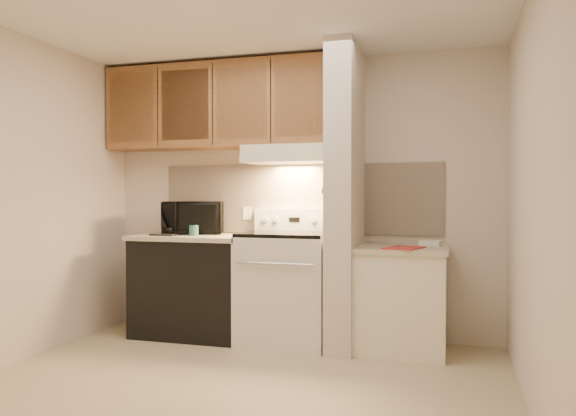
% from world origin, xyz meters
% --- Properties ---
extents(floor, '(3.60, 3.60, 0.00)m').
position_xyz_m(floor, '(0.00, 0.00, 0.00)').
color(floor, '#C0B08A').
rests_on(floor, ground).
extents(ceiling, '(3.60, 3.60, 0.00)m').
position_xyz_m(ceiling, '(0.00, 0.00, 2.50)').
color(ceiling, white).
rests_on(ceiling, wall_back).
extents(wall_back, '(3.60, 2.50, 0.02)m').
position_xyz_m(wall_back, '(0.00, 1.50, 1.25)').
color(wall_back, beige).
rests_on(wall_back, floor).
extents(wall_left, '(0.02, 3.00, 2.50)m').
position_xyz_m(wall_left, '(-1.80, 0.00, 1.25)').
color(wall_left, beige).
rests_on(wall_left, floor).
extents(wall_right, '(0.02, 3.00, 2.50)m').
position_xyz_m(wall_right, '(1.80, 0.00, 1.25)').
color(wall_right, beige).
rests_on(wall_right, floor).
extents(backsplash, '(2.60, 0.02, 0.63)m').
position_xyz_m(backsplash, '(0.00, 1.49, 1.24)').
color(backsplash, '#F4DBC2').
rests_on(backsplash, wall_back).
extents(range_body, '(0.76, 0.65, 0.92)m').
position_xyz_m(range_body, '(0.00, 1.16, 0.46)').
color(range_body, silver).
rests_on(range_body, floor).
extents(oven_window, '(0.50, 0.01, 0.30)m').
position_xyz_m(oven_window, '(0.00, 0.84, 0.50)').
color(oven_window, black).
rests_on(oven_window, range_body).
extents(oven_handle, '(0.65, 0.02, 0.02)m').
position_xyz_m(oven_handle, '(0.00, 0.80, 0.72)').
color(oven_handle, silver).
rests_on(oven_handle, range_body).
extents(cooktop, '(0.74, 0.64, 0.03)m').
position_xyz_m(cooktop, '(0.00, 1.16, 0.94)').
color(cooktop, black).
rests_on(cooktop, range_body).
extents(range_backguard, '(0.76, 0.08, 0.20)m').
position_xyz_m(range_backguard, '(0.00, 1.44, 1.05)').
color(range_backguard, silver).
rests_on(range_backguard, range_body).
extents(range_display, '(0.10, 0.01, 0.04)m').
position_xyz_m(range_display, '(0.00, 1.40, 1.05)').
color(range_display, black).
rests_on(range_display, range_backguard).
extents(range_knob_left_outer, '(0.05, 0.02, 0.05)m').
position_xyz_m(range_knob_left_outer, '(-0.28, 1.40, 1.05)').
color(range_knob_left_outer, silver).
rests_on(range_knob_left_outer, range_backguard).
extents(range_knob_left_inner, '(0.05, 0.02, 0.05)m').
position_xyz_m(range_knob_left_inner, '(-0.18, 1.40, 1.05)').
color(range_knob_left_inner, silver).
rests_on(range_knob_left_inner, range_backguard).
extents(range_knob_right_inner, '(0.05, 0.02, 0.05)m').
position_xyz_m(range_knob_right_inner, '(0.18, 1.40, 1.05)').
color(range_knob_right_inner, silver).
rests_on(range_knob_right_inner, range_backguard).
extents(range_knob_right_outer, '(0.05, 0.02, 0.05)m').
position_xyz_m(range_knob_right_outer, '(0.28, 1.40, 1.05)').
color(range_knob_right_outer, silver).
rests_on(range_knob_right_outer, range_backguard).
extents(dishwasher_front, '(1.00, 0.63, 0.87)m').
position_xyz_m(dishwasher_front, '(-0.88, 1.17, 0.43)').
color(dishwasher_front, black).
rests_on(dishwasher_front, floor).
extents(left_countertop, '(1.04, 0.67, 0.04)m').
position_xyz_m(left_countertop, '(-0.88, 1.17, 0.89)').
color(left_countertop, beige).
rests_on(left_countertop, dishwasher_front).
extents(spoon_rest, '(0.23, 0.08, 0.02)m').
position_xyz_m(spoon_rest, '(-1.08, 0.97, 0.92)').
color(spoon_rest, black).
rests_on(spoon_rest, left_countertop).
extents(teal_jar, '(0.10, 0.10, 0.09)m').
position_xyz_m(teal_jar, '(-0.83, 1.06, 0.96)').
color(teal_jar, '#2E645D').
rests_on(teal_jar, left_countertop).
extents(outlet, '(0.08, 0.01, 0.12)m').
position_xyz_m(outlet, '(-0.48, 1.48, 1.10)').
color(outlet, '#F0E8CE').
rests_on(outlet, backsplash).
extents(microwave, '(0.63, 0.52, 0.30)m').
position_xyz_m(microwave, '(-0.95, 1.31, 1.06)').
color(microwave, black).
rests_on(microwave, left_countertop).
extents(partition_pillar, '(0.22, 0.70, 2.50)m').
position_xyz_m(partition_pillar, '(0.51, 1.15, 1.25)').
color(partition_pillar, beige).
rests_on(partition_pillar, floor).
extents(pillar_trim, '(0.01, 0.70, 0.04)m').
position_xyz_m(pillar_trim, '(0.39, 1.15, 1.30)').
color(pillar_trim, '#915F37').
rests_on(pillar_trim, partition_pillar).
extents(knife_strip, '(0.02, 0.42, 0.04)m').
position_xyz_m(knife_strip, '(0.39, 1.10, 1.32)').
color(knife_strip, black).
rests_on(knife_strip, partition_pillar).
extents(knife_blade_a, '(0.01, 0.03, 0.16)m').
position_xyz_m(knife_blade_a, '(0.38, 0.93, 1.22)').
color(knife_blade_a, silver).
rests_on(knife_blade_a, knife_strip).
extents(knife_handle_a, '(0.02, 0.02, 0.10)m').
position_xyz_m(knife_handle_a, '(0.38, 0.95, 1.37)').
color(knife_handle_a, black).
rests_on(knife_handle_a, knife_strip).
extents(knife_blade_b, '(0.01, 0.04, 0.18)m').
position_xyz_m(knife_blade_b, '(0.38, 1.01, 1.21)').
color(knife_blade_b, silver).
rests_on(knife_blade_b, knife_strip).
extents(knife_handle_b, '(0.02, 0.02, 0.10)m').
position_xyz_m(knife_handle_b, '(0.38, 1.03, 1.37)').
color(knife_handle_b, black).
rests_on(knife_handle_b, knife_strip).
extents(knife_blade_c, '(0.01, 0.04, 0.20)m').
position_xyz_m(knife_blade_c, '(0.38, 1.11, 1.20)').
color(knife_blade_c, silver).
rests_on(knife_blade_c, knife_strip).
extents(knife_handle_c, '(0.02, 0.02, 0.10)m').
position_xyz_m(knife_handle_c, '(0.38, 1.10, 1.37)').
color(knife_handle_c, black).
rests_on(knife_handle_c, knife_strip).
extents(knife_blade_d, '(0.01, 0.04, 0.16)m').
position_xyz_m(knife_blade_d, '(0.38, 1.19, 1.22)').
color(knife_blade_d, silver).
rests_on(knife_blade_d, knife_strip).
extents(knife_handle_d, '(0.02, 0.02, 0.10)m').
position_xyz_m(knife_handle_d, '(0.38, 1.19, 1.37)').
color(knife_handle_d, black).
rests_on(knife_handle_d, knife_strip).
extents(knife_blade_e, '(0.01, 0.04, 0.18)m').
position_xyz_m(knife_blade_e, '(0.38, 1.26, 1.21)').
color(knife_blade_e, silver).
rests_on(knife_blade_e, knife_strip).
extents(knife_handle_e, '(0.02, 0.02, 0.10)m').
position_xyz_m(knife_handle_e, '(0.38, 1.26, 1.37)').
color(knife_handle_e, black).
rests_on(knife_handle_e, knife_strip).
extents(oven_mitt, '(0.03, 0.10, 0.25)m').
position_xyz_m(oven_mitt, '(0.38, 1.32, 1.14)').
color(oven_mitt, gray).
rests_on(oven_mitt, partition_pillar).
extents(right_cab_base, '(0.70, 0.60, 0.81)m').
position_xyz_m(right_cab_base, '(0.97, 1.15, 0.40)').
color(right_cab_base, '#F0E8CE').
rests_on(right_cab_base, floor).
extents(right_countertop, '(0.74, 0.64, 0.04)m').
position_xyz_m(right_countertop, '(0.97, 1.15, 0.83)').
color(right_countertop, beige).
rests_on(right_countertop, right_cab_base).
extents(red_folder, '(0.33, 0.38, 0.01)m').
position_xyz_m(red_folder, '(1.00, 1.00, 0.86)').
color(red_folder, '#B62F2D').
rests_on(red_folder, right_countertop).
extents(white_box, '(0.19, 0.15, 0.04)m').
position_xyz_m(white_box, '(1.19, 1.33, 0.87)').
color(white_box, white).
rests_on(white_box, right_countertop).
extents(range_hood, '(0.78, 0.44, 0.15)m').
position_xyz_m(range_hood, '(0.00, 1.28, 1.62)').
color(range_hood, '#F0E8CE').
rests_on(range_hood, upper_cabinets).
extents(hood_lip, '(0.78, 0.04, 0.06)m').
position_xyz_m(hood_lip, '(0.00, 1.07, 1.58)').
color(hood_lip, '#F0E8CE').
rests_on(hood_lip, range_hood).
extents(upper_cabinets, '(2.18, 0.33, 0.77)m').
position_xyz_m(upper_cabinets, '(-0.69, 1.32, 2.08)').
color(upper_cabinets, '#915F37').
rests_on(upper_cabinets, wall_back).
extents(cab_door_a, '(0.46, 0.01, 0.63)m').
position_xyz_m(cab_door_a, '(-1.51, 1.17, 2.08)').
color(cab_door_a, '#915F37').
rests_on(cab_door_a, upper_cabinets).
extents(cab_gap_a, '(0.01, 0.01, 0.73)m').
position_xyz_m(cab_gap_a, '(-1.23, 1.16, 2.08)').
color(cab_gap_a, black).
rests_on(cab_gap_a, upper_cabinets).
extents(cab_door_b, '(0.46, 0.01, 0.63)m').
position_xyz_m(cab_door_b, '(-0.96, 1.17, 2.08)').
color(cab_door_b, '#915F37').
rests_on(cab_door_b, upper_cabinets).
extents(cab_gap_b, '(0.01, 0.01, 0.73)m').
position_xyz_m(cab_gap_b, '(-0.69, 1.16, 2.08)').
color(cab_gap_b, black).
rests_on(cab_gap_b, upper_cabinets).
extents(cab_door_c, '(0.46, 0.01, 0.63)m').
position_xyz_m(cab_door_c, '(-0.42, 1.17, 2.08)').
color(cab_door_c, '#915F37').
rests_on(cab_door_c, upper_cabinets).
extents(cab_gap_c, '(0.01, 0.01, 0.73)m').
position_xyz_m(cab_gap_c, '(-0.14, 1.16, 2.08)').
color(cab_gap_c, black).
rests_on(cab_gap_c, upper_cabinets).
extents(cab_door_d, '(0.46, 0.01, 0.63)m').
position_xyz_m(cab_door_d, '(0.13, 1.17, 2.08)').
color(cab_door_d, '#915F37').
rests_on(cab_door_d, upper_cabinets).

